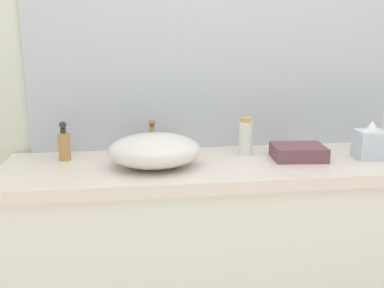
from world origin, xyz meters
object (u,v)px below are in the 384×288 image
folded_hand_towel (298,152)px  soap_dispenser (64,144)px  sink_basin (155,150)px  tissue_box (371,143)px  lotion_bottle (246,137)px

folded_hand_towel → soap_dispenser: bearing=173.4°
sink_basin → soap_dispenser: soap_dispenser is taller
sink_basin → tissue_box: tissue_box is taller
tissue_box → sink_basin: bearing=179.5°
lotion_bottle → folded_hand_towel: lotion_bottle is taller
lotion_bottle → sink_basin: bearing=-162.9°
soap_dispenser → lotion_bottle: 0.73m
soap_dispenser → sink_basin: bearing=-21.0°
soap_dispenser → lotion_bottle: (0.73, -0.02, 0.01)m
soap_dispenser → tissue_box: size_ratio=1.01×
sink_basin → folded_hand_towel: size_ratio=1.72×
sink_basin → lotion_bottle: bearing=17.1°
soap_dispenser → lotion_bottle: size_ratio=0.99×
soap_dispenser → folded_hand_towel: size_ratio=0.77×
soap_dispenser → tissue_box: soap_dispenser is taller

